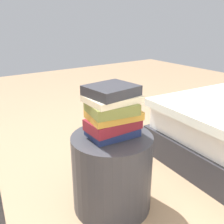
{
  "coord_description": "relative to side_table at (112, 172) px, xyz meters",
  "views": [
    {
      "loc": [
        0.72,
        1.04,
        1.05
      ],
      "look_at": [
        0.0,
        0.0,
        0.58
      ],
      "focal_mm": 41.95,
      "sensor_mm": 36.0,
      "label": 1
    }
  ],
  "objects": [
    {
      "name": "book_olive",
      "position": [
        0.01,
        0.01,
        0.39
      ],
      "size": [
        0.26,
        0.24,
        0.05
      ],
      "primitive_type": "cube",
      "rotation": [
        0.0,
        0.0,
        -0.17
      ],
      "color": "olive",
      "rests_on": "book_ochre"
    },
    {
      "name": "book_charcoal",
      "position": [
        0.0,
        -0.01,
        0.48
      ],
      "size": [
        0.26,
        0.23,
        0.05
      ],
      "primitive_type": "cube",
      "rotation": [
        0.0,
        0.0,
        0.11
      ],
      "color": "#28282D",
      "rests_on": "book_cream"
    },
    {
      "name": "side_table",
      "position": [
        0.0,
        0.0,
        0.0
      ],
      "size": [
        0.45,
        0.45,
        0.44
      ],
      "primitive_type": "cylinder",
      "color": "#333338",
      "rests_on": "ground_plane"
    },
    {
      "name": "ground_plane",
      "position": [
        0.0,
        0.0,
        -0.22
      ],
      "size": [
        8.0,
        8.0,
        0.0
      ],
      "primitive_type": "plane",
      "color": "#937556"
    },
    {
      "name": "book_cream",
      "position": [
        -0.0,
        -0.0,
        0.43
      ],
      "size": [
        0.26,
        0.21,
        0.03
      ],
      "primitive_type": "cube",
      "rotation": [
        0.0,
        0.0,
        -0.01
      ],
      "color": "beige",
      "rests_on": "book_olive"
    },
    {
      "name": "book_maroon",
      "position": [
        -0.01,
        -0.0,
        0.29
      ],
      "size": [
        0.28,
        0.17,
        0.06
      ],
      "primitive_type": "cube",
      "rotation": [
        0.0,
        0.0,
        0.0
      ],
      "color": "maroon",
      "rests_on": "book_navy"
    },
    {
      "name": "book_navy",
      "position": [
        -0.01,
        -0.01,
        0.24
      ],
      "size": [
        0.27,
        0.2,
        0.04
      ],
      "primitive_type": "cube",
      "rotation": [
        0.0,
        0.0,
        -0.08
      ],
      "color": "#19234C",
      "rests_on": "side_table"
    },
    {
      "name": "book_ochre",
      "position": [
        -0.01,
        0.0,
        0.34
      ],
      "size": [
        0.29,
        0.22,
        0.04
      ],
      "primitive_type": "cube",
      "rotation": [
        0.0,
        0.0,
        -0.14
      ],
      "color": "#B7842D",
      "rests_on": "book_maroon"
    }
  ]
}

